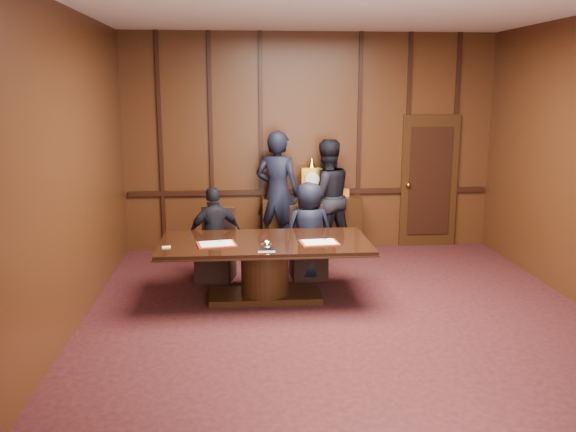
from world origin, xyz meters
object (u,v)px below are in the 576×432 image
object	(u,v)px
signatory_right	(309,231)
witness_left	(278,193)
witness_right	(326,197)
signatory_left	(215,235)
sideboard	(311,222)
conference_table	(265,260)

from	to	relation	value
signatory_right	witness_left	size ratio (longest dim) A/B	0.69
signatory_right	witness_right	bearing A→B (deg)	-117.37
signatory_left	witness_right	size ratio (longest dim) A/B	0.72
sideboard	witness_right	distance (m)	0.51
conference_table	witness_left	distance (m)	2.19
sideboard	signatory_right	size ratio (longest dim) A/B	1.17
signatory_left	witness_left	bearing A→B (deg)	-144.71
conference_table	witness_left	xyz separation A→B (m)	(0.30, 2.11, 0.48)
signatory_left	signatory_right	distance (m)	1.30
signatory_left	witness_right	bearing A→B (deg)	-161.43
sideboard	witness_left	bearing A→B (deg)	-164.04
conference_table	witness_right	distance (m)	2.40
sideboard	conference_table	xyz separation A→B (m)	(-0.86, -2.27, 0.02)
conference_table	witness_right	world-z (taller)	witness_right
sideboard	witness_left	xyz separation A→B (m)	(-0.56, -0.16, 0.51)
conference_table	sideboard	bearing A→B (deg)	69.25
signatory_right	witness_right	xyz separation A→B (m)	(0.42, 1.31, 0.23)
signatory_right	witness_right	distance (m)	1.40
sideboard	signatory_right	world-z (taller)	sideboard
sideboard	signatory_right	distance (m)	1.50
signatory_left	conference_table	bearing A→B (deg)	110.33
witness_left	sideboard	bearing A→B (deg)	-140.45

